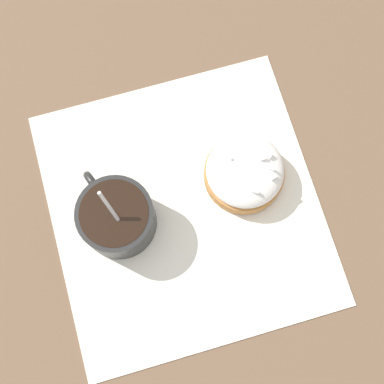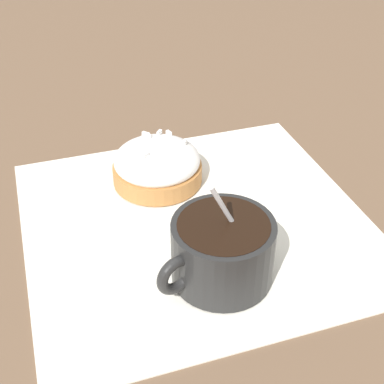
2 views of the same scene
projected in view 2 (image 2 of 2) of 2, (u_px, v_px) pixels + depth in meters
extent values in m
plane|color=brown|center=(196.00, 223.00, 0.51)|extent=(3.00, 3.00, 0.00)
cube|color=white|center=(196.00, 221.00, 0.51)|extent=(0.33, 0.34, 0.00)
cylinder|color=black|center=(223.00, 251.00, 0.43)|extent=(0.08, 0.08, 0.06)
cylinder|color=black|center=(224.00, 229.00, 0.42)|extent=(0.07, 0.07, 0.01)
torus|color=black|center=(176.00, 275.00, 0.41)|extent=(0.02, 0.04, 0.04)
ellipsoid|color=silver|center=(201.00, 280.00, 0.43)|extent=(0.02, 0.03, 0.01)
cylinder|color=silver|center=(230.00, 222.00, 0.42)|extent=(0.02, 0.05, 0.09)
cylinder|color=#B2753D|center=(158.00, 173.00, 0.56)|extent=(0.09, 0.09, 0.02)
ellipsoid|color=white|center=(157.00, 160.00, 0.55)|extent=(0.09, 0.09, 0.04)
cube|color=white|center=(149.00, 136.00, 0.55)|extent=(0.01, 0.00, 0.00)
cube|color=white|center=(145.00, 134.00, 0.56)|extent=(0.01, 0.01, 0.00)
cube|color=white|center=(156.00, 133.00, 0.56)|extent=(0.01, 0.01, 0.00)
cube|color=white|center=(146.00, 155.00, 0.52)|extent=(0.01, 0.01, 0.00)
cube|color=white|center=(169.00, 133.00, 0.57)|extent=(0.01, 0.00, 0.00)
cube|color=white|center=(185.00, 142.00, 0.55)|extent=(0.01, 0.01, 0.00)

